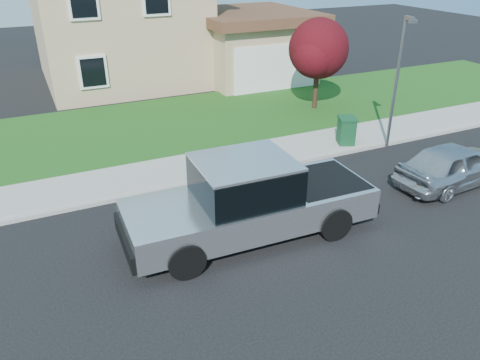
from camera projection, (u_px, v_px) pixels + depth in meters
name	position (u px, v px, depth m)	size (l,w,h in m)	color
ground	(260.00, 223.00, 12.75)	(80.00, 80.00, 0.00)	black
curb	(247.00, 172.00, 15.44)	(40.00, 0.20, 0.12)	gray
sidewalk	(233.00, 159.00, 16.33)	(40.00, 2.00, 0.15)	gray
lawn	(190.00, 121.00, 19.98)	(40.00, 7.00, 0.10)	#1E4914
house	(144.00, 20.00, 25.08)	(14.00, 11.30, 6.85)	tan
pickup_truck	(249.00, 201.00, 11.79)	(6.58, 2.61, 2.14)	black
woman	(201.00, 186.00, 12.68)	(0.66, 0.47, 1.93)	#DFA57A
sedan	(455.00, 165.00, 14.48)	(1.62, 4.02, 1.37)	silver
ornamental_tree	(319.00, 51.00, 20.33)	(2.88, 2.60, 3.96)	black
trash_bin	(346.00, 130.00, 17.23)	(0.84, 0.89, 1.01)	#113E21
street_lamp	(398.00, 76.00, 16.26)	(0.31, 0.62, 4.70)	slate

